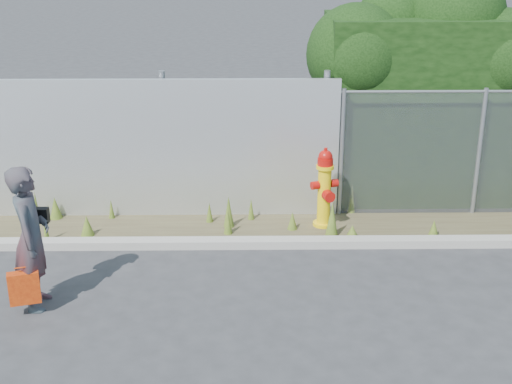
{
  "coord_description": "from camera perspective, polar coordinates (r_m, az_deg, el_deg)",
  "views": [
    {
      "loc": [
        -0.42,
        -7.54,
        4.42
      ],
      "look_at": [
        -0.3,
        1.4,
        1.0
      ],
      "focal_mm": 50.0,
      "sensor_mm": 36.0,
      "label": 1
    }
  ],
  "objects": [
    {
      "name": "ground",
      "position": [
        8.75,
        2.11,
        -9.43
      ],
      "size": [
        80.0,
        80.0,
        0.0
      ],
      "primitive_type": "plane",
      "color": "#313133",
      "rests_on": "ground"
    },
    {
      "name": "woman",
      "position": [
        8.86,
        -17.55,
        -3.52
      ],
      "size": [
        0.48,
        0.68,
        1.79
      ],
      "primitive_type": "imported",
      "rotation": [
        0.0,
        0.0,
        1.64
      ],
      "color": "#0E565D",
      "rests_on": "ground"
    },
    {
      "name": "fire_hydrant",
      "position": [
        10.81,
        5.49,
        0.22
      ],
      "size": [
        0.42,
        0.38,
        1.26
      ],
      "rotation": [
        0.0,
        0.0,
        0.33
      ],
      "color": "yellow",
      "rests_on": "ground"
    },
    {
      "name": "corrugated_fence",
      "position": [
        11.41,
        -15.09,
        3.3
      ],
      "size": [
        8.5,
        0.21,
        2.3
      ],
      "color": "silver",
      "rests_on": "ground"
    },
    {
      "name": "curb",
      "position": [
        10.31,
        1.64,
        -4.08
      ],
      "size": [
        16.0,
        0.22,
        0.12
      ],
      "primitive_type": "cube",
      "color": "#9D988E",
      "rests_on": "ground"
    },
    {
      "name": "weed_strip",
      "position": [
        10.86,
        0.18,
        -2.44
      ],
      "size": [
        16.0,
        1.3,
        0.55
      ],
      "color": "#483F29",
      "rests_on": "ground"
    },
    {
      "name": "black_shoulder_bag",
      "position": [
        8.97,
        -17.02,
        -1.8
      ],
      "size": [
        0.25,
        0.1,
        0.19
      ],
      "rotation": [
        0.0,
        0.0,
        -0.06
      ],
      "color": "black"
    },
    {
      "name": "red_tote_bag",
      "position": [
        8.87,
        -18.05,
        -7.29
      ],
      "size": [
        0.36,
        0.13,
        0.47
      ],
      "rotation": [
        0.0,
        0.0,
        0.29
      ],
      "color": "#A12209"
    }
  ]
}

